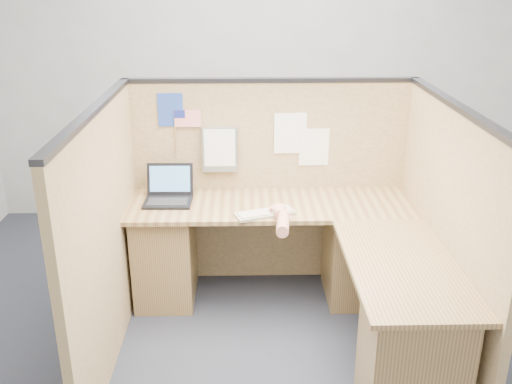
{
  "coord_description": "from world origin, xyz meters",
  "views": [
    {
      "loc": [
        -0.19,
        -2.93,
        2.22
      ],
      "look_at": [
        -0.11,
        0.5,
        0.88
      ],
      "focal_mm": 40.0,
      "sensor_mm": 36.0,
      "label": 1
    }
  ],
  "objects_px": {
    "l_desk": "(303,275)",
    "laptop": "(169,192)",
    "keyboard": "(265,213)",
    "mouse": "(278,212)"
  },
  "relations": [
    {
      "from": "l_desk",
      "to": "laptop",
      "type": "relative_size",
      "value": 5.99
    },
    {
      "from": "laptop",
      "to": "l_desk",
      "type": "bearing_deg",
      "value": -26.69
    },
    {
      "from": "laptop",
      "to": "keyboard",
      "type": "distance_m",
      "value": 0.72
    },
    {
      "from": "l_desk",
      "to": "laptop",
      "type": "xyz_separation_m",
      "value": [
        -0.89,
        0.47,
        0.39
      ]
    },
    {
      "from": "l_desk",
      "to": "keyboard",
      "type": "distance_m",
      "value": 0.46
    },
    {
      "from": "mouse",
      "to": "l_desk",
      "type": "bearing_deg",
      "value": -51.56
    },
    {
      "from": "keyboard",
      "to": "mouse",
      "type": "bearing_deg",
      "value": -19.29
    },
    {
      "from": "l_desk",
      "to": "mouse",
      "type": "distance_m",
      "value": 0.43
    },
    {
      "from": "keyboard",
      "to": "laptop",
      "type": "bearing_deg",
      "value": 137.56
    },
    {
      "from": "l_desk",
      "to": "laptop",
      "type": "distance_m",
      "value": 1.09
    }
  ]
}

